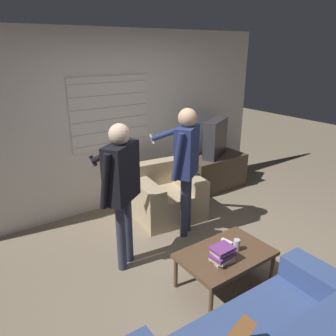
{
  "coord_description": "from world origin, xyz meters",
  "views": [
    {
      "loc": [
        -2.13,
        -2.22,
        2.3
      ],
      "look_at": [
        -0.1,
        0.64,
        1.0
      ],
      "focal_mm": 35.0,
      "sensor_mm": 36.0,
      "label": 1
    }
  ],
  "objects_px": {
    "person_right_standing": "(186,157)",
    "spare_remote": "(227,242)",
    "armchair_beige": "(165,195)",
    "tv": "(215,138)",
    "book_stack": "(222,254)",
    "person_left_standing": "(121,180)",
    "coffee_table": "(225,256)",
    "soda_can": "(237,245)"
  },
  "relations": [
    {
      "from": "coffee_table",
      "to": "person_left_standing",
      "type": "height_order",
      "value": "person_left_standing"
    },
    {
      "from": "person_left_standing",
      "to": "armchair_beige",
      "type": "bearing_deg",
      "value": 0.52
    },
    {
      "from": "armchair_beige",
      "to": "person_right_standing",
      "type": "height_order",
      "value": "person_right_standing"
    },
    {
      "from": "armchair_beige",
      "to": "person_right_standing",
      "type": "relative_size",
      "value": 0.6
    },
    {
      "from": "tv",
      "to": "soda_can",
      "type": "bearing_deg",
      "value": 24.01
    },
    {
      "from": "armchair_beige",
      "to": "tv",
      "type": "relative_size",
      "value": 1.49
    },
    {
      "from": "coffee_table",
      "to": "spare_remote",
      "type": "xyz_separation_m",
      "value": [
        0.14,
        0.12,
        0.05
      ]
    },
    {
      "from": "person_right_standing",
      "to": "spare_remote",
      "type": "height_order",
      "value": "person_right_standing"
    },
    {
      "from": "book_stack",
      "to": "spare_remote",
      "type": "distance_m",
      "value": 0.35
    },
    {
      "from": "armchair_beige",
      "to": "soda_can",
      "type": "relative_size",
      "value": 7.89
    },
    {
      "from": "coffee_table",
      "to": "person_right_standing",
      "type": "height_order",
      "value": "person_right_standing"
    },
    {
      "from": "armchair_beige",
      "to": "coffee_table",
      "type": "distance_m",
      "value": 1.63
    },
    {
      "from": "tv",
      "to": "book_stack",
      "type": "bearing_deg",
      "value": 20.48
    },
    {
      "from": "armchair_beige",
      "to": "spare_remote",
      "type": "distance_m",
      "value": 1.49
    },
    {
      "from": "person_left_standing",
      "to": "coffee_table",
      "type": "bearing_deg",
      "value": -86.89
    },
    {
      "from": "coffee_table",
      "to": "soda_can",
      "type": "distance_m",
      "value": 0.16
    },
    {
      "from": "tv",
      "to": "spare_remote",
      "type": "distance_m",
      "value": 2.39
    },
    {
      "from": "coffee_table",
      "to": "book_stack",
      "type": "distance_m",
      "value": 0.19
    },
    {
      "from": "person_left_standing",
      "to": "person_right_standing",
      "type": "distance_m",
      "value": 0.97
    },
    {
      "from": "armchair_beige",
      "to": "person_right_standing",
      "type": "xyz_separation_m",
      "value": [
        -0.08,
        -0.56,
        0.74
      ]
    },
    {
      "from": "coffee_table",
      "to": "tv",
      "type": "distance_m",
      "value": 2.58
    },
    {
      "from": "spare_remote",
      "to": "armchair_beige",
      "type": "bearing_deg",
      "value": 70.45
    },
    {
      "from": "person_right_standing",
      "to": "book_stack",
      "type": "distance_m",
      "value": 1.32
    },
    {
      "from": "soda_can",
      "to": "spare_remote",
      "type": "height_order",
      "value": "soda_can"
    },
    {
      "from": "soda_can",
      "to": "spare_remote",
      "type": "xyz_separation_m",
      "value": [
        0.02,
        0.15,
        -0.05
      ]
    },
    {
      "from": "coffee_table",
      "to": "book_stack",
      "type": "xyz_separation_m",
      "value": [
        -0.13,
        -0.08,
        0.12
      ]
    },
    {
      "from": "coffee_table",
      "to": "book_stack",
      "type": "bearing_deg",
      "value": -148.02
    },
    {
      "from": "tv",
      "to": "book_stack",
      "type": "distance_m",
      "value": 2.7
    },
    {
      "from": "armchair_beige",
      "to": "book_stack",
      "type": "distance_m",
      "value": 1.75
    },
    {
      "from": "person_right_standing",
      "to": "tv",
      "type": "bearing_deg",
      "value": -0.91
    },
    {
      "from": "person_left_standing",
      "to": "soda_can",
      "type": "height_order",
      "value": "person_left_standing"
    },
    {
      "from": "person_right_standing",
      "to": "book_stack",
      "type": "height_order",
      "value": "person_right_standing"
    },
    {
      "from": "tv",
      "to": "person_left_standing",
      "type": "distance_m",
      "value": 2.51
    },
    {
      "from": "coffee_table",
      "to": "person_left_standing",
      "type": "distance_m",
      "value": 1.3
    },
    {
      "from": "person_right_standing",
      "to": "soda_can",
      "type": "height_order",
      "value": "person_right_standing"
    },
    {
      "from": "soda_can",
      "to": "spare_remote",
      "type": "relative_size",
      "value": 0.93
    },
    {
      "from": "coffee_table",
      "to": "tv",
      "type": "bearing_deg",
      "value": 49.91
    },
    {
      "from": "coffee_table",
      "to": "person_right_standing",
      "type": "relative_size",
      "value": 0.56
    },
    {
      "from": "tv",
      "to": "person_right_standing",
      "type": "relative_size",
      "value": 0.41
    },
    {
      "from": "person_left_standing",
      "to": "book_stack",
      "type": "relative_size",
      "value": 6.6
    },
    {
      "from": "book_stack",
      "to": "coffee_table",
      "type": "bearing_deg",
      "value": 31.98
    },
    {
      "from": "armchair_beige",
      "to": "book_stack",
      "type": "relative_size",
      "value": 4.07
    }
  ]
}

